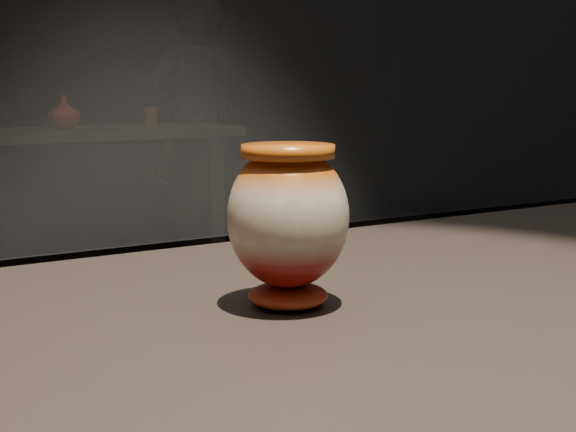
# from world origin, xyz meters

# --- Properties ---
(main_vase) EXTENTS (0.15, 0.15, 0.18)m
(main_vase) POSITION_xyz_m (-0.08, 0.05, 1.00)
(main_vase) COLOR maroon
(main_vase) RESTS_ON display_plinth
(back_shelf) EXTENTS (2.00, 0.60, 0.90)m
(back_shelf) POSITION_xyz_m (0.53, 3.50, 0.64)
(back_shelf) COLOR black
(back_shelf) RESTS_ON ground
(back_vase_mid) EXTENTS (0.22, 0.22, 0.17)m
(back_vase_mid) POSITION_xyz_m (0.63, 3.51, 0.98)
(back_vase_mid) COLOR maroon
(back_vase_mid) RESTS_ON back_shelf
(back_vase_right) EXTENTS (0.07, 0.07, 0.10)m
(back_vase_right) POSITION_xyz_m (1.10, 3.51, 0.95)
(back_vase_right) COLOR brown
(back_vase_right) RESTS_ON back_shelf
(visitor) EXTENTS (0.64, 0.43, 1.70)m
(visitor) POSITION_xyz_m (1.60, 4.04, 0.85)
(visitor) COLOR black
(visitor) RESTS_ON ground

